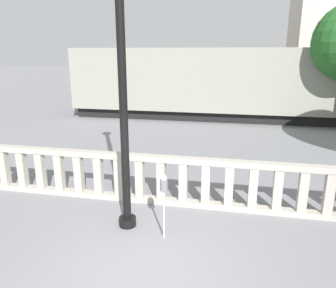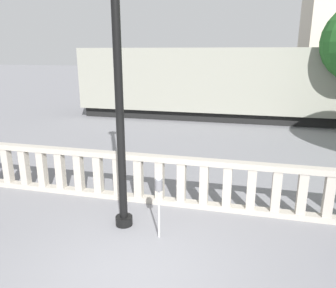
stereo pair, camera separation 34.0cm
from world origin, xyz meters
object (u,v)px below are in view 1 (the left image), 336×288
Objects in this scene: train_near at (238,83)px; train_far at (237,69)px; lamppost at (121,50)px; parking_meter at (164,189)px.

train_near is 0.88× the size of train_far.
lamppost is 0.33× the size of train_far.
train_near is at bearing 80.02° from lamppost.
lamppost is at bearing -99.98° from train_near.
lamppost is 4.92× the size of parking_meter.
train_near is (1.33, 12.90, 0.97)m from parking_meter.
lamppost is at bearing -93.92° from train_far.
parking_meter is 30.40m from train_far.
lamppost reaches higher than parking_meter.
lamppost reaches higher than train_near.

